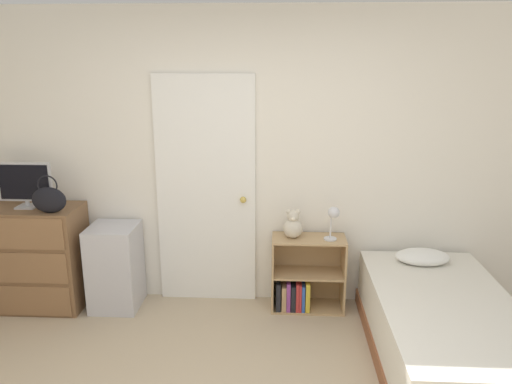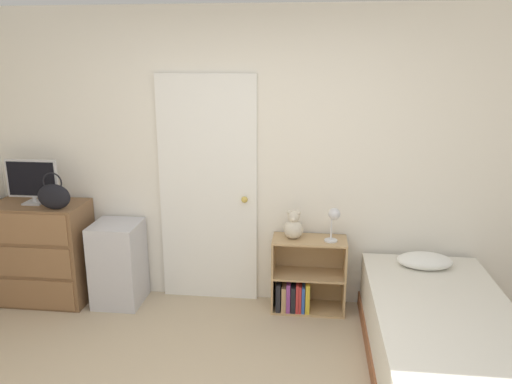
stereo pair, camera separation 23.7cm
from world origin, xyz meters
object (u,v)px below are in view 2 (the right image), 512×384
dresser (43,252)px  storage_bin (118,263)px  handbag (54,196)px  teddy_bear (294,226)px  desk_lamp (334,218)px  tv (32,181)px  bookshelf (303,282)px  bed (441,338)px

dresser → storage_bin: dresser is taller
handbag → teddy_bear: size_ratio=1.26×
dresser → desk_lamp: bearing=0.8°
tv → desk_lamp: bearing=0.7°
dresser → handbag: (0.24, -0.14, 0.57)m
bookshelf → teddy_bear: teddy_bear is taller
handbag → storage_bin: 0.80m
bookshelf → handbag: bearing=-173.9°
tv → bookshelf: size_ratio=0.70×
teddy_bear → bookshelf: bearing=1.5°
bookshelf → bed: 1.25m
tv → teddy_bear: size_ratio=1.82×
desk_lamp → dresser: bearing=-179.2°
teddy_bear → desk_lamp: 0.35m
desk_lamp → bed: (0.74, -0.73, -0.61)m
dresser → bed: (3.29, -0.70, -0.20)m
dresser → bed: 3.37m
dresser → handbag: size_ratio=2.87×
dresser → bookshelf: size_ratio=1.39×
storage_bin → teddy_bear: bearing=2.2°
dresser → desk_lamp: (2.55, 0.04, 0.41)m
desk_lamp → handbag: bearing=-175.6°
desk_lamp → bed: size_ratio=0.16×
dresser → tv: 0.66m
tv → bed: 3.50m
handbag → bookshelf: size_ratio=0.48×
dresser → bed: size_ratio=0.48×
bookshelf → bed: size_ratio=0.35×
tv → bookshelf: bearing=1.8°
handbag → desk_lamp: bearing=4.4°
storage_bin → teddy_bear: teddy_bear is taller
tv → desk_lamp: size_ratio=1.57×
tv → bookshelf: 2.49m
tv → handbag: bearing=-29.1°
teddy_bear → handbag: bearing=-173.7°
tv → storage_bin: 1.02m
tv → bed: size_ratio=0.24×
dresser → desk_lamp: 2.58m
handbag → bookshelf: handbag is taller
storage_bin → teddy_bear: 1.59m
teddy_bear → desk_lamp: size_ratio=0.86×
bed → storage_bin: bearing=164.6°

